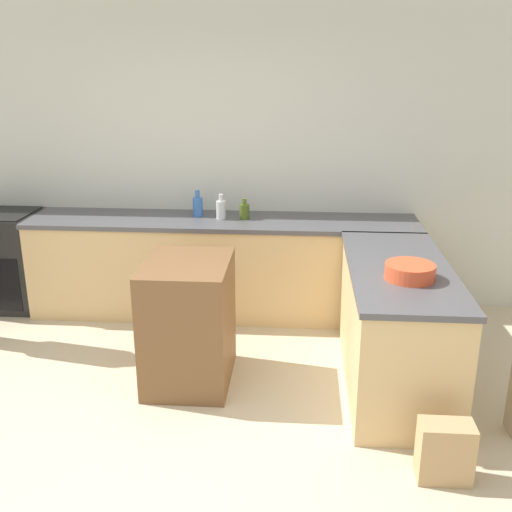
{
  "coord_description": "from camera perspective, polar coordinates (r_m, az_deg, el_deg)",
  "views": [
    {
      "loc": [
        0.68,
        -2.94,
        2.23
      ],
      "look_at": [
        0.39,
        0.97,
        0.92
      ],
      "focal_mm": 42.0,
      "sensor_mm": 36.0,
      "label": 1
    }
  ],
  "objects": [
    {
      "name": "vinegar_bottle_clear",
      "position": [
        5.26,
        -3.35,
        4.49
      ],
      "size": [
        0.08,
        0.08,
        0.22
      ],
      "color": "silver",
      "rests_on": "counter_back"
    },
    {
      "name": "counter_back",
      "position": [
        5.39,
        -3.17,
        -0.98
      ],
      "size": [
        3.43,
        0.67,
        0.88
      ],
      "color": "#D6B27A",
      "rests_on": "ground_plane"
    },
    {
      "name": "water_bottle_blue",
      "position": [
        5.36,
        -5.57,
        4.77
      ],
      "size": [
        0.09,
        0.09,
        0.24
      ],
      "color": "#386BB7",
      "rests_on": "counter_back"
    },
    {
      "name": "range_oven",
      "position": [
        6.04,
        -23.09,
        -0.31
      ],
      "size": [
        0.71,
        0.6,
        0.89
      ],
      "color": "black",
      "rests_on": "ground_plane"
    },
    {
      "name": "olive_oil_bottle",
      "position": [
        5.25,
        -1.12,
        4.33
      ],
      "size": [
        0.09,
        0.09,
        0.18
      ],
      "color": "#475B1E",
      "rests_on": "counter_back"
    },
    {
      "name": "mixing_bowl",
      "position": [
        3.94,
        14.45,
        -1.44
      ],
      "size": [
        0.32,
        0.32,
        0.1
      ],
      "color": "#DB512D",
      "rests_on": "counter_peninsula"
    },
    {
      "name": "wall_back",
      "position": [
        5.51,
        -2.87,
        9.2
      ],
      "size": [
        8.0,
        0.06,
        2.7
      ],
      "color": "silver",
      "rests_on": "ground_plane"
    },
    {
      "name": "counter_peninsula",
      "position": [
        4.35,
        13.12,
        -6.35
      ],
      "size": [
        0.69,
        1.67,
        0.88
      ],
      "color": "#D6B27A",
      "rests_on": "ground_plane"
    },
    {
      "name": "ground_plane",
      "position": [
        3.75,
        -7.38,
        -18.22
      ],
      "size": [
        14.0,
        14.0,
        0.0
      ],
      "primitive_type": "plane",
      "color": "beige"
    },
    {
      "name": "island_table",
      "position": [
        4.28,
        -6.42,
        -6.27
      ],
      "size": [
        0.58,
        0.74,
        0.9
      ],
      "color": "brown",
      "rests_on": "ground_plane"
    },
    {
      "name": "paper_bag",
      "position": [
        3.6,
        17.55,
        -17.34
      ],
      "size": [
        0.29,
        0.17,
        0.35
      ],
      "color": "tan",
      "rests_on": "ground_plane"
    }
  ]
}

